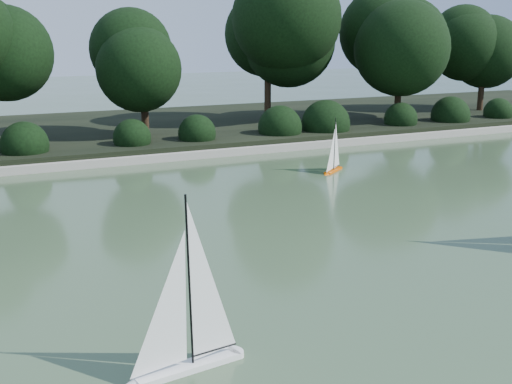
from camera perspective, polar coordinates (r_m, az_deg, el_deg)
ground at (r=7.10m, az=7.83°, el=-10.76°), size 80.00×80.00×0.00m
pond_coping at (r=15.09m, az=-10.95°, el=2.84°), size 40.00×0.35×0.18m
far_bank at (r=18.93m, az=-13.99°, el=5.12°), size 40.00×8.00×0.30m
tree_line at (r=17.48m, az=-9.38°, el=12.84°), size 26.31×3.93×4.39m
shrub_hedge at (r=15.89m, az=-11.82°, el=4.67°), size 29.10×1.10×1.10m
sailboat_white_a at (r=5.88m, az=-6.95°, el=-13.33°), size 1.26×0.36×1.72m
sailboat_orange at (r=14.00m, az=6.79°, el=2.57°), size 0.79×0.64×1.24m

